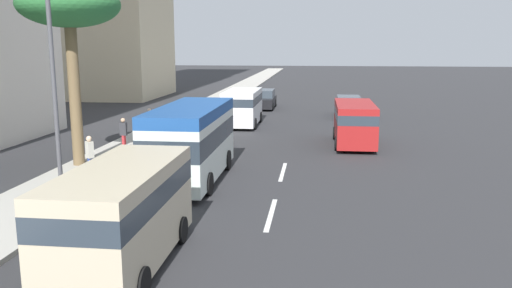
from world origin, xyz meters
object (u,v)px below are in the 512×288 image
at_px(pedestrian_by_tree, 150,121).
at_px(car_lead, 348,107).
at_px(van_seventh, 354,121).
at_px(pedestrian_mid_block, 124,133).
at_px(minibus_third, 191,140).
at_px(palm_tree, 69,8).
at_px(van_fifth, 122,210).
at_px(car_second, 263,100).
at_px(pedestrian_near_lamp, 90,155).
at_px(van_fourth, 242,105).
at_px(street_lamp, 56,68).

bearing_deg(pedestrian_by_tree, car_lead, -179.80).
bearing_deg(van_seventh, pedestrian_mid_block, 108.55).
relative_size(minibus_third, palm_tree, 0.87).
bearing_deg(palm_tree, van_fifth, -149.21).
bearing_deg(pedestrian_mid_block, minibus_third, -45.35).
bearing_deg(pedestrian_mid_block, palm_tree, -108.12).
xyz_separation_m(car_second, pedestrian_by_tree, (-14.65, 5.05, 0.25)).
relative_size(car_second, pedestrian_near_lamp, 2.71).
height_order(car_second, van_fourth, van_fourth).
distance_m(van_fourth, pedestrian_mid_block, 10.80).
height_order(van_fifth, pedestrian_mid_block, van_fifth).
bearing_deg(pedestrian_mid_block, pedestrian_by_tree, 92.17).
bearing_deg(pedestrian_mid_block, van_seventh, 17.89).
height_order(palm_tree, street_lamp, palm_tree).
bearing_deg(minibus_third, pedestrian_by_tree, -152.74).
relative_size(car_lead, car_second, 1.03).
bearing_deg(pedestrian_by_tree, van_seventh, 135.33).
bearing_deg(pedestrian_mid_block, van_fifth, -69.77).
bearing_deg(minibus_third, palm_tree, -105.41).
bearing_deg(van_fifth, van_seventh, 158.05).
relative_size(pedestrian_mid_block, palm_tree, 0.21).
relative_size(pedestrian_mid_block, pedestrian_by_tree, 1.07).
xyz_separation_m(minibus_third, van_seventh, (8.23, -6.85, -0.33)).
height_order(minibus_third, pedestrian_near_lamp, minibus_third).
height_order(car_lead, van_seventh, van_seventh).
distance_m(car_second, van_fourth, 9.54).
bearing_deg(pedestrian_by_tree, street_lamp, 56.98).
bearing_deg(car_lead, van_seventh, 178.46).
bearing_deg(pedestrian_near_lamp, van_seventh, -97.56).
distance_m(pedestrian_mid_block, street_lamp, 9.74).
xyz_separation_m(van_fifth, pedestrian_by_tree, (17.20, 5.00, -0.42)).
relative_size(van_fifth, street_lamp, 0.74).
relative_size(van_fourth, street_lamp, 0.71).
relative_size(van_fifth, van_seventh, 1.01).
distance_m(palm_tree, street_lamp, 6.82).
bearing_deg(minibus_third, van_seventh, 140.21).
xyz_separation_m(pedestrian_by_tree, palm_tree, (-7.65, 0.69, 5.77)).
bearing_deg(palm_tree, pedestrian_mid_block, -17.46).
height_order(pedestrian_mid_block, palm_tree, palm_tree).
bearing_deg(van_seventh, van_fifth, 158.05).
xyz_separation_m(car_lead, palm_tree, (-17.73, 12.55, 6.02)).
relative_size(minibus_third, van_fourth, 1.31).
xyz_separation_m(minibus_third, pedestrian_by_tree, (9.14, 4.71, -0.63)).
height_order(minibus_third, van_fifth, minibus_third).
relative_size(pedestrian_by_tree, palm_tree, 0.20).
distance_m(minibus_third, street_lamp, 6.18).
bearing_deg(street_lamp, car_second, -6.72).
relative_size(pedestrian_near_lamp, palm_tree, 0.22).
distance_m(minibus_third, van_fourth, 14.27).
height_order(car_second, van_fifth, van_fifth).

